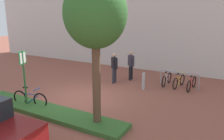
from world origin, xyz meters
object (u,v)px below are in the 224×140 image
(person_suited_dark, at_px, (131,64))
(bike_rack_cluster, at_px, (179,81))
(tree_sidewalk, at_px, (95,15))
(bollard_steel, at_px, (143,81))
(parking_sign_post, at_px, (24,71))
(person_suited_navy, at_px, (114,66))
(bike_at_sign, at_px, (30,99))

(person_suited_dark, bearing_deg, bike_rack_cluster, -0.23)
(tree_sidewalk, bearing_deg, bollard_steel, 90.63)
(tree_sidewalk, distance_m, parking_sign_post, 4.11)
(bike_rack_cluster, xyz_separation_m, person_suited_dark, (-2.83, 0.01, 0.63))
(person_suited_navy, bearing_deg, bollard_steel, -8.66)
(bike_at_sign, bearing_deg, parking_sign_post, -119.11)
(bollard_steel, distance_m, person_suited_dark, 1.95)
(tree_sidewalk, xyz_separation_m, bike_rack_cluster, (1.45, 5.76, -3.45))
(bollard_steel, relative_size, person_suited_dark, 0.52)
(bike_at_sign, xyz_separation_m, person_suited_navy, (1.45, 4.74, 0.63))
(tree_sidewalk, distance_m, person_suited_dark, 6.57)
(parking_sign_post, height_order, person_suited_navy, parking_sign_post)
(parking_sign_post, xyz_separation_m, bike_rack_cluster, (4.91, 5.88, -1.22))
(parking_sign_post, bearing_deg, person_suited_dark, 70.64)
(tree_sidewalk, xyz_separation_m, person_suited_dark, (-1.39, 5.77, -2.81))
(tree_sidewalk, bearing_deg, bike_at_sign, 179.94)
(bike_rack_cluster, bearing_deg, person_suited_navy, -163.19)
(tree_sidewalk, xyz_separation_m, person_suited_navy, (-1.93, 4.74, -2.81))
(tree_sidewalk, bearing_deg, person_suited_navy, 112.20)
(tree_sidewalk, xyz_separation_m, bike_at_sign, (-3.39, 0.00, -3.45))
(parking_sign_post, relative_size, bike_rack_cluster, 1.14)
(bollard_steel, height_order, person_suited_dark, person_suited_dark)
(tree_sidewalk, bearing_deg, parking_sign_post, -178.02)
(bollard_steel, relative_size, person_suited_navy, 0.52)
(tree_sidewalk, height_order, parking_sign_post, tree_sidewalk)
(person_suited_navy, bearing_deg, bike_at_sign, -107.05)
(parking_sign_post, height_order, bike_at_sign, parking_sign_post)
(bike_at_sign, bearing_deg, bike_rack_cluster, 49.98)
(person_suited_navy, bearing_deg, tree_sidewalk, -67.80)
(parking_sign_post, height_order, bike_rack_cluster, parking_sign_post)
(bike_at_sign, xyz_separation_m, person_suited_dark, (2.00, 5.77, 0.63))
(bike_rack_cluster, bearing_deg, tree_sidewalk, -104.11)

